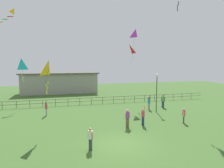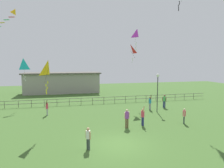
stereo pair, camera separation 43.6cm
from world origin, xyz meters
name	(u,v)px [view 2 (the right image)]	position (x,y,z in m)	size (l,w,h in m)	color
ground_plane	(119,144)	(0.00, 0.00, 0.00)	(80.00, 80.00, 0.00)	#3D6028
lamppost	(158,85)	(6.78, 7.78, 3.31)	(0.36, 0.36, 4.58)	#38383D
person_0	(127,117)	(1.59, 3.22, 1.00)	(0.52, 0.32, 1.73)	brown
person_1	(184,115)	(7.33, 3.15, 0.86)	(0.32, 0.37, 1.49)	#3F4C47
person_2	(47,108)	(-5.82, 9.29, 0.88)	(0.28, 0.48, 1.76)	#99999E
person_3	(164,100)	(8.69, 9.59, 0.99)	(0.45, 0.34, 1.73)	navy
person_4	(150,102)	(6.43, 9.02, 0.96)	(0.30, 0.51, 1.92)	#99999E
person_5	(143,116)	(3.24, 3.54, 0.95)	(0.30, 0.51, 1.90)	navy
person_6	(88,137)	(-2.27, -0.36, 0.89)	(0.32, 0.39, 1.54)	#3F4C47
kite_1	(23,65)	(-8.98, 13.98, 5.61)	(1.08, 0.86, 2.93)	#19B2B2
kite_2	(48,69)	(-5.02, 3.74, 5.36)	(0.87, 1.20, 2.81)	yellow
kite_5	(130,50)	(4.47, 11.11, 7.51)	(1.07, 1.04, 2.32)	red
kite_6	(137,35)	(6.30, 13.60, 9.81)	(1.11, 1.14, 3.14)	#B22DB2
streamer_kite	(8,17)	(-9.34, 9.61, 10.55)	(6.61, 5.10, 4.30)	yellow
waterfront_railing	(91,100)	(-0.27, 14.00, 0.63)	(36.04, 0.06, 0.95)	#4C4742
pavilion_building	(63,82)	(-4.42, 26.00, 2.00)	(14.55, 5.05, 3.96)	gray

